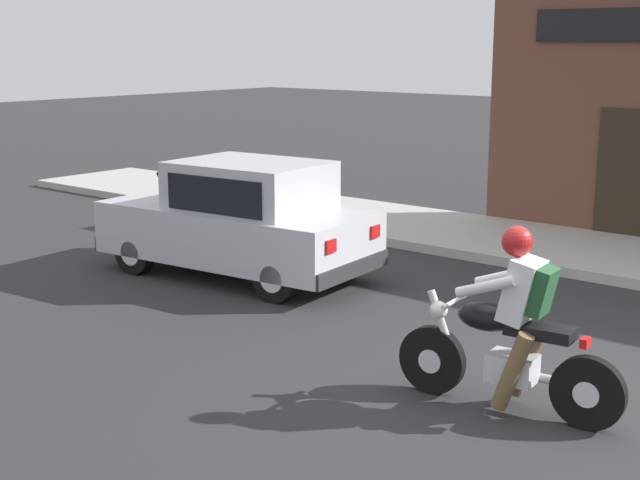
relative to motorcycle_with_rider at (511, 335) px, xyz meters
The scene contains 4 objects.
ground_plane 0.95m from the motorcycle_with_rider, 22.59° to the right, with size 80.00×80.00×0.00m, color #2B2B2D.
sidewalk_curb 6.42m from the motorcycle_with_rider, 25.43° to the left, with size 2.60×22.00×0.14m, color #ADAAA3.
motorcycle_with_rider is the anchor object (origin of this frame).
car_hatchback 5.24m from the motorcycle_with_rider, 70.01° to the left, with size 1.95×3.90×1.57m.
Camera 1 is at (-7.17, -3.02, 3.09)m, focal length 50.00 mm.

